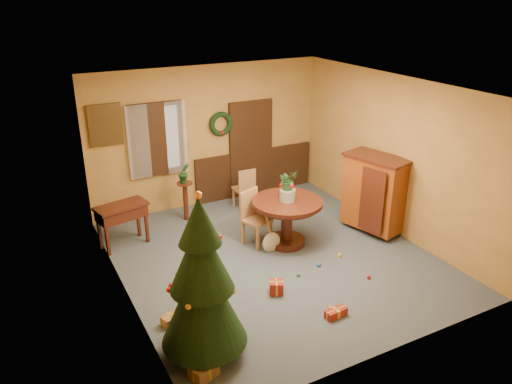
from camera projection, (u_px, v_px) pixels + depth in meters
room_envelope at (219, 151)px, 10.44m from camera, size 5.50×5.50×5.50m
dining_table at (287, 214)px, 8.78m from camera, size 1.24×1.24×0.86m
urn at (287, 195)px, 8.65m from camera, size 0.28×0.28×0.20m
centerpiece_plant at (288, 180)px, 8.54m from camera, size 0.32×0.27×0.35m
chair_near at (254, 215)px, 8.87m from camera, size 0.55×0.55×0.99m
chair_far at (245, 187)px, 10.27m from camera, size 0.39×0.39×0.89m
guitar at (271, 230)px, 8.63m from camera, size 0.35×0.53×0.79m
plant_stand at (185, 197)px, 9.76m from camera, size 0.31×0.31×0.79m
stand_plant at (184, 173)px, 9.57m from camera, size 0.24×0.20×0.41m
christmas_tree at (202, 281)px, 5.94m from camera, size 1.07×1.07×2.22m
writing_desk at (122, 215)px, 8.75m from camera, size 0.96×0.62×0.79m
sideboard at (374, 192)px, 9.21m from camera, size 0.88×1.27×1.48m
gift_a at (204, 370)px, 5.93m from camera, size 0.37×0.32×0.17m
gift_b at (276, 287)px, 7.53m from camera, size 0.27×0.27×0.21m
gift_c at (171, 320)px, 6.86m from camera, size 0.29×0.23×0.14m
gift_d at (336, 313)px, 7.01m from camera, size 0.34×0.16×0.12m
toy_a at (319, 265)px, 8.28m from camera, size 0.09×0.08×0.05m
toy_b at (298, 275)px, 7.99m from camera, size 0.06×0.06×0.06m
toy_c at (340, 256)px, 8.57m from camera, size 0.09×0.09×0.05m
toy_d at (369, 277)px, 7.93m from camera, size 0.06×0.06×0.06m
toy_e at (330, 308)px, 7.18m from camera, size 0.09×0.09×0.05m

